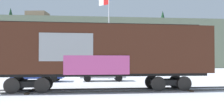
{
  "coord_description": "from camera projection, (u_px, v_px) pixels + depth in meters",
  "views": [
    {
      "loc": [
        -0.47,
        -15.16,
        1.88
      ],
      "look_at": [
        1.25,
        1.71,
        2.24
      ],
      "focal_mm": 38.39,
      "sensor_mm": 36.0,
      "label": 1
    }
  ],
  "objects": [
    {
      "name": "ground_plane",
      "position": [
        95.0,
        91.0,
        15.08
      ],
      "size": [
        260.0,
        260.0,
        0.0
      ],
      "primitive_type": "plane",
      "color": "silver"
    },
    {
      "name": "freight_car",
      "position": [
        101.0,
        51.0,
        15.17
      ],
      "size": [
        13.75,
        3.2,
        4.29
      ],
      "color": "#472316",
      "rests_on": "ground_plane"
    },
    {
      "name": "parked_car_silver",
      "position": [
        102.0,
        72.0,
        22.49
      ],
      "size": [
        4.23,
        1.97,
        1.57
      ],
      "color": "#B7BABF",
      "rests_on": "ground_plane"
    },
    {
      "name": "parked_car_blue",
      "position": [
        38.0,
        73.0,
        21.84
      ],
      "size": [
        4.54,
        2.17,
        1.59
      ],
      "color": "navy",
      "rests_on": "ground_plane"
    },
    {
      "name": "flagpole",
      "position": [
        107.0,
        27.0,
        25.32
      ],
      "size": [
        1.11,
        1.01,
        8.85
      ],
      "color": "silver",
      "rests_on": "ground_plane"
    },
    {
      "name": "hillside",
      "position": [
        89.0,
        47.0,
        80.61
      ],
      "size": [
        150.78,
        41.91,
        17.53
      ],
      "color": "slate",
      "rests_on": "ground_plane"
    },
    {
      "name": "track",
      "position": [
        95.0,
        90.0,
        15.08
      ],
      "size": [
        60.02,
        3.14,
        0.08
      ],
      "color": "#4C4742",
      "rests_on": "ground_plane"
    }
  ]
}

